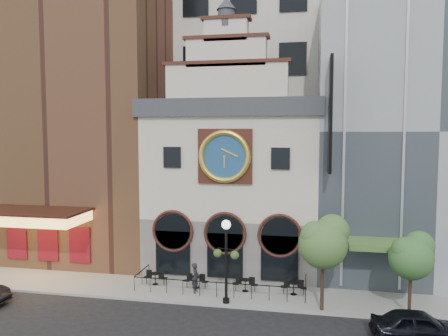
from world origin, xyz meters
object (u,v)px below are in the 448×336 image
bistro_2 (245,284)px  pedestrian (195,278)px  bistro_0 (155,277)px  car_right (420,327)px  bistro_3 (294,287)px  bistro_1 (196,281)px  lamppost (226,252)px  tree_left (324,241)px  tree_right (412,254)px

bistro_2 → pedestrian: 3.15m
bistro_0 → car_right: size_ratio=0.35×
bistro_2 → bistro_0: bearing=178.8°
bistro_3 → bistro_1: bearing=-179.6°
bistro_1 → pedestrian: pedestrian is taller
car_right → lamppost: size_ratio=0.92×
bistro_2 → tree_left: size_ratio=0.29×
car_right → lamppost: (-9.99, 2.67, 2.42)m
bistro_0 → pedestrian: 3.12m
bistro_0 → pedestrian: size_ratio=0.85×
bistro_0 → tree_right: bearing=-8.0°
pedestrian → tree_right: (12.32, -1.27, 2.49)m
bistro_2 → bistro_3: (3.00, 0.02, 0.00)m
car_right → bistro_3: bearing=48.2°
bistro_3 → pedestrian: (-6.03, -0.78, 0.47)m
bistro_0 → bistro_2: bearing=-1.2°
bistro_0 → lamppost: 6.15m
bistro_2 → tree_right: tree_right is taller
bistro_1 → car_right: (12.33, -4.70, 0.16)m
bistro_1 → bistro_2: 3.19m
tree_right → pedestrian: bearing=174.1°
bistro_1 → bistro_0: bearing=177.1°
bistro_1 → lamppost: bearing=-40.9°
lamppost → tree_left: 5.59m
tree_left → lamppost: bearing=-179.6°
bistro_3 → pedestrian: 6.09m
bistro_2 → pedestrian: size_ratio=0.85×
bistro_3 → bistro_0: bearing=179.3°
car_right → tree_left: bearing=54.7°
bistro_2 → tree_right: 9.96m
pedestrian → tree_left: 8.37m
bistro_0 → lamppost: lamppost is taller
bistro_3 → lamppost: (-3.84, -2.07, 2.58)m
lamppost → bistro_1: bearing=151.0°
bistro_2 → bistro_3: bearing=0.3°
bistro_0 → bistro_2: size_ratio=1.00×
bistro_1 → bistro_2: size_ratio=1.00×
bistro_0 → lamppost: size_ratio=0.32×
lamppost → tree_right: lamppost is taller
bistro_2 → bistro_3: 3.00m
bistro_0 → bistro_2: (5.98, -0.12, 0.00)m
pedestrian → bistro_2: bearing=-80.2°
bistro_1 → pedestrian: 0.89m
pedestrian → bistro_3: bearing=-86.9°
bistro_1 → tree_left: (7.86, -2.00, 3.50)m
bistro_0 → bistro_3: 8.98m
bistro_2 → tree_left: 6.18m
bistro_2 → tree_right: (9.30, -2.02, 2.96)m
pedestrian → tree_left: tree_left is taller
bistro_1 → tree_left: size_ratio=0.29×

